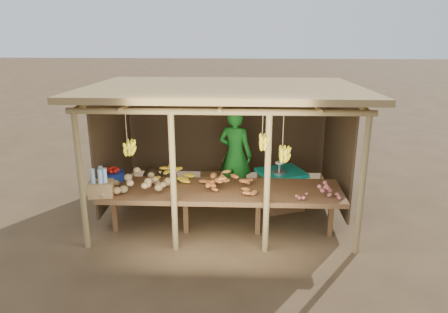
{
  "coord_description": "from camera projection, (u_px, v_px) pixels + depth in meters",
  "views": [
    {
      "loc": [
        0.3,
        -7.54,
        3.51
      ],
      "look_at": [
        0.0,
        0.0,
        1.05
      ],
      "focal_mm": 35.0,
      "sensor_mm": 36.0,
      "label": 1
    }
  ],
  "objects": [
    {
      "name": "counter",
      "position": [
        222.0,
        193.0,
        7.13
      ],
      "size": [
        3.9,
        1.05,
        0.8
      ],
      "color": "brown",
      "rests_on": "ground"
    },
    {
      "name": "stall_structure",
      "position": [
        222.0,
        110.0,
        7.63
      ],
      "size": [
        4.7,
        3.5,
        2.43
      ],
      "color": "#98804E",
      "rests_on": "ground"
    },
    {
      "name": "banana_pile",
      "position": [
        170.0,
        171.0,
        7.42
      ],
      "size": [
        0.66,
        0.42,
        0.35
      ],
      "primitive_type": null,
      "rotation": [
        0.0,
        0.0,
        -0.06
      ],
      "color": "yellow",
      "rests_on": "counter"
    },
    {
      "name": "vendor",
      "position": [
        235.0,
        155.0,
        8.46
      ],
      "size": [
        0.79,
        0.66,
        1.84
      ],
      "primitive_type": "imported",
      "rotation": [
        0.0,
        0.0,
        2.76
      ],
      "color": "#1B7A22",
      "rests_on": "ground"
    },
    {
      "name": "bottle_box",
      "position": [
        101.0,
        185.0,
        6.8
      ],
      "size": [
        0.41,
        0.35,
        0.47
      ],
      "color": "#9B7745",
      "rests_on": "counter"
    },
    {
      "name": "onion_heap",
      "position": [
        319.0,
        187.0,
        6.75
      ],
      "size": [
        0.79,
        0.65,
        0.35
      ],
      "primitive_type": null,
      "rotation": [
        0.0,
        0.0,
        0.42
      ],
      "color": "#BA5A5A",
      "rests_on": "counter"
    },
    {
      "name": "tarp_crate",
      "position": [
        281.0,
        188.0,
        8.22
      ],
      "size": [
        1.0,
        0.94,
        0.96
      ],
      "color": "brown",
      "rests_on": "ground"
    },
    {
      "name": "potato_heap",
      "position": [
        140.0,
        180.0,
        6.98
      ],
      "size": [
        1.27,
        0.93,
        0.37
      ],
      "primitive_type": null,
      "rotation": [
        0.0,
        0.0,
        -0.23
      ],
      "color": "#A28153",
      "rests_on": "counter"
    },
    {
      "name": "sweet_potato_heap",
      "position": [
        227.0,
        180.0,
        7.02
      ],
      "size": [
        1.02,
        0.82,
        0.35
      ],
      "primitive_type": null,
      "rotation": [
        0.0,
        0.0,
        0.38
      ],
      "color": "#BB6A30",
      "rests_on": "counter"
    },
    {
      "name": "carton_stack",
      "position": [
        226.0,
        177.0,
        9.04
      ],
      "size": [
        0.91,
        0.35,
        0.69
      ],
      "color": "#9B7745",
      "rests_on": "ground"
    },
    {
      "name": "burlap_sacks",
      "position": [
        160.0,
        178.0,
        9.2
      ],
      "size": [
        0.75,
        0.4,
        0.53
      ],
      "color": "#453320",
      "rests_on": "ground"
    },
    {
      "name": "tomato_basin",
      "position": [
        112.0,
        175.0,
        7.49
      ],
      "size": [
        0.41,
        0.41,
        0.22
      ],
      "rotation": [
        0.0,
        0.0,
        0.22
      ],
      "color": "navy",
      "rests_on": "counter"
    },
    {
      "name": "ground",
      "position": [
        224.0,
        209.0,
        8.26
      ],
      "size": [
        60.0,
        60.0,
        0.0
      ],
      "primitive_type": "plane",
      "color": "brown",
      "rests_on": "ground"
    }
  ]
}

